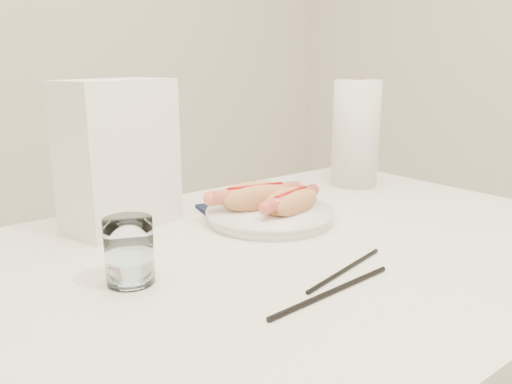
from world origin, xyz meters
TOP-DOWN VIEW (x-y plane):
  - table at (0.00, 0.00)m, footprint 1.20×0.80m
  - plate at (0.08, 0.12)m, footprint 0.26×0.26m
  - hotdog_left at (0.07, 0.15)m, footprint 0.19×0.10m
  - hotdog_right at (0.10, 0.09)m, footprint 0.16×0.09m
  - water_glass at (-0.26, 0.02)m, footprint 0.07×0.07m
  - chopstick_near at (-0.06, -0.18)m, footprint 0.23×0.02m
  - chopstick_far at (0.01, -0.14)m, footprint 0.20×0.05m
  - napkin_box at (-0.16, 0.27)m, footprint 0.22×0.16m
  - navy_napkin at (0.06, 0.20)m, footprint 0.16×0.16m
  - paper_towel_roll at (0.43, 0.22)m, footprint 0.11×0.11m

SIDE VIEW (x-z plane):
  - table at x=0.00m, z-range 0.32..1.07m
  - chopstick_far at x=0.01m, z-range 0.75..0.76m
  - navy_napkin at x=0.06m, z-range 0.75..0.76m
  - chopstick_near at x=-0.06m, z-range 0.75..0.76m
  - plate at x=0.08m, z-range 0.75..0.77m
  - hotdog_right at x=0.10m, z-range 0.77..0.81m
  - hotdog_left at x=0.07m, z-range 0.77..0.82m
  - water_glass at x=-0.26m, z-range 0.75..0.84m
  - paper_towel_roll at x=0.43m, z-range 0.75..1.00m
  - napkin_box at x=-0.16m, z-range 0.75..1.02m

